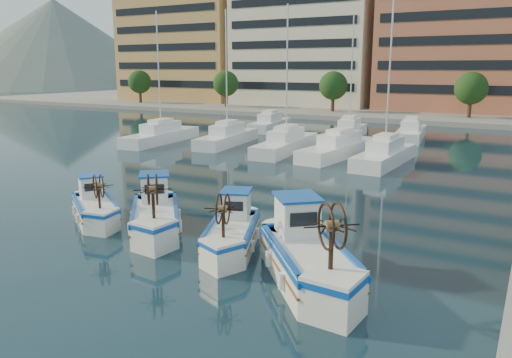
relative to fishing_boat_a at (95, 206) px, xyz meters
name	(u,v)px	position (x,y,z in m)	size (l,w,h in m)	color
ground	(166,250)	(5.19, -1.35, -0.67)	(300.00, 300.00, 0.00)	#1A3644
hill_west	(60,86)	(-134.81, 108.65, -0.67)	(180.00, 180.00, 60.00)	slate
yacht_marina	(346,140)	(2.44, 26.22, -0.14)	(40.98, 22.84, 11.50)	white
fishing_boat_a	(95,206)	(0.00, 0.00, 0.00)	(3.96, 3.43, 2.43)	white
fishing_boat_b	(155,213)	(3.39, 0.16, 0.12)	(4.25, 4.57, 2.87)	white
fishing_boat_c	(232,230)	(7.26, 0.06, 0.04)	(3.08, 4.30, 2.59)	white
fishing_boat_d	(307,255)	(10.91, -1.26, 0.21)	(4.78, 5.07, 3.20)	white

